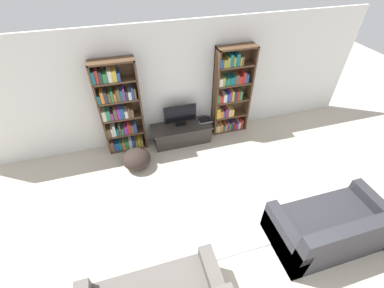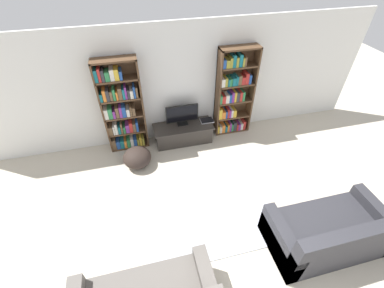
{
  "view_description": "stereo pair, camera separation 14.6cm",
  "coord_description": "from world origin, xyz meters",
  "px_view_note": "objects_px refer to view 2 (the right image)",
  "views": [
    {
      "loc": [
        -1.03,
        -0.67,
        3.93
      ],
      "look_at": [
        0.01,
        2.93,
        0.7
      ],
      "focal_mm": 24.0,
      "sensor_mm": 36.0,
      "label": 1
    },
    {
      "loc": [
        -0.89,
        -0.7,
        3.93
      ],
      "look_at": [
        0.01,
        2.93,
        0.7
      ],
      "focal_mm": 24.0,
      "sensor_mm": 36.0,
      "label": 2
    }
  ],
  "objects_px": {
    "tv_stand": "(183,133)",
    "couch_right_sofa": "(329,233)",
    "bookshelf_right": "(233,94)",
    "beanbag_ottoman": "(137,157)",
    "bookshelf_left": "(122,109)",
    "laptop": "(207,120)",
    "television": "(182,115)"
  },
  "relations": [
    {
      "from": "tv_stand",
      "to": "couch_right_sofa",
      "type": "height_order",
      "value": "couch_right_sofa"
    },
    {
      "from": "bookshelf_right",
      "to": "beanbag_ottoman",
      "type": "xyz_separation_m",
      "value": [
        -2.31,
        -0.7,
        -0.79
      ]
    },
    {
      "from": "bookshelf_left",
      "to": "laptop",
      "type": "relative_size",
      "value": 6.89
    },
    {
      "from": "bookshelf_left",
      "to": "tv_stand",
      "type": "distance_m",
      "value": 1.49
    },
    {
      "from": "laptop",
      "to": "couch_right_sofa",
      "type": "height_order",
      "value": "couch_right_sofa"
    },
    {
      "from": "bookshelf_left",
      "to": "television",
      "type": "height_order",
      "value": "bookshelf_left"
    },
    {
      "from": "couch_right_sofa",
      "to": "bookshelf_left",
      "type": "bearing_deg",
      "value": 131.78
    },
    {
      "from": "couch_right_sofa",
      "to": "television",
      "type": "bearing_deg",
      "value": 117.15
    },
    {
      "from": "bookshelf_left",
      "to": "couch_right_sofa",
      "type": "xyz_separation_m",
      "value": [
        2.89,
        -3.24,
        -0.68
      ]
    },
    {
      "from": "bookshelf_right",
      "to": "beanbag_ottoman",
      "type": "height_order",
      "value": "bookshelf_right"
    },
    {
      "from": "bookshelf_left",
      "to": "beanbag_ottoman",
      "type": "relative_size",
      "value": 3.56
    },
    {
      "from": "bookshelf_left",
      "to": "couch_right_sofa",
      "type": "distance_m",
      "value": 4.39
    },
    {
      "from": "tv_stand",
      "to": "beanbag_ottoman",
      "type": "distance_m",
      "value": 1.24
    },
    {
      "from": "bookshelf_right",
      "to": "tv_stand",
      "type": "distance_m",
      "value": 1.44
    },
    {
      "from": "bookshelf_right",
      "to": "tv_stand",
      "type": "relative_size",
      "value": 1.53
    },
    {
      "from": "bookshelf_right",
      "to": "couch_right_sofa",
      "type": "xyz_separation_m",
      "value": [
        0.42,
        -3.24,
        -0.69
      ]
    },
    {
      "from": "tv_stand",
      "to": "laptop",
      "type": "bearing_deg",
      "value": 5.84
    },
    {
      "from": "bookshelf_left",
      "to": "beanbag_ottoman",
      "type": "distance_m",
      "value": 1.06
    },
    {
      "from": "bookshelf_left",
      "to": "tv_stand",
      "type": "relative_size",
      "value": 1.53
    },
    {
      "from": "bookshelf_left",
      "to": "tv_stand",
      "type": "bearing_deg",
      "value": -6.79
    },
    {
      "from": "television",
      "to": "beanbag_ottoman",
      "type": "bearing_deg",
      "value": -150.52
    },
    {
      "from": "laptop",
      "to": "couch_right_sofa",
      "type": "xyz_separation_m",
      "value": [
        1.04,
        -3.14,
        -0.13
      ]
    },
    {
      "from": "bookshelf_right",
      "to": "couch_right_sofa",
      "type": "distance_m",
      "value": 3.34
    },
    {
      "from": "bookshelf_right",
      "to": "couch_right_sofa",
      "type": "relative_size",
      "value": 1.15
    },
    {
      "from": "bookshelf_left",
      "to": "television",
      "type": "relative_size",
      "value": 2.83
    },
    {
      "from": "television",
      "to": "bookshelf_left",
      "type": "bearing_deg",
      "value": 176.79
    },
    {
      "from": "bookshelf_left",
      "to": "couch_right_sofa",
      "type": "height_order",
      "value": "bookshelf_left"
    },
    {
      "from": "bookshelf_left",
      "to": "television",
      "type": "distance_m",
      "value": 1.31
    },
    {
      "from": "television",
      "to": "laptop",
      "type": "bearing_deg",
      "value": -2.02
    },
    {
      "from": "laptop",
      "to": "bookshelf_right",
      "type": "bearing_deg",
      "value": 8.59
    },
    {
      "from": "couch_right_sofa",
      "to": "beanbag_ottoman",
      "type": "bearing_deg",
      "value": 137.2
    },
    {
      "from": "tv_stand",
      "to": "television",
      "type": "bearing_deg",
      "value": 90.0
    }
  ]
}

